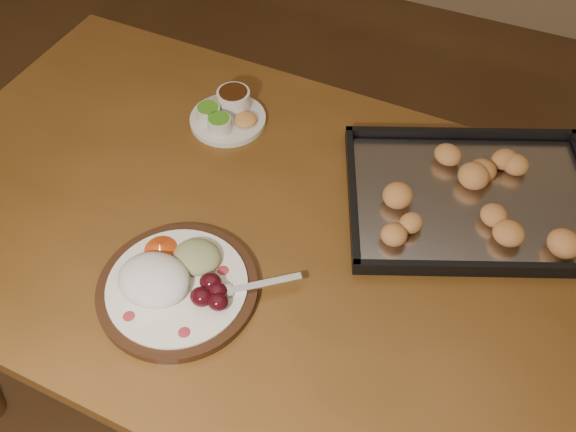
% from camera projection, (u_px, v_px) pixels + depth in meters
% --- Properties ---
extents(ground, '(4.00, 4.00, 0.00)m').
position_uv_depth(ground, '(197.00, 329.00, 1.95)').
color(ground, brown).
rests_on(ground, ground).
extents(dining_table, '(1.53, 0.95, 0.75)m').
position_uv_depth(dining_table, '(267.00, 256.00, 1.32)').
color(dining_table, brown).
rests_on(dining_table, ground).
extents(dinner_plate, '(0.34, 0.29, 0.07)m').
position_uv_depth(dinner_plate, '(174.00, 282.00, 1.14)').
color(dinner_plate, '#321A0D').
rests_on(dinner_plate, dining_table).
extents(condiment_saucer, '(0.17, 0.17, 0.06)m').
position_uv_depth(condiment_saucer, '(227.00, 113.00, 1.43)').
color(condiment_saucer, silver).
rests_on(condiment_saucer, dining_table).
extents(baking_tray, '(0.60, 0.53, 0.05)m').
position_uv_depth(baking_tray, '(473.00, 196.00, 1.27)').
color(baking_tray, black).
rests_on(baking_tray, dining_table).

